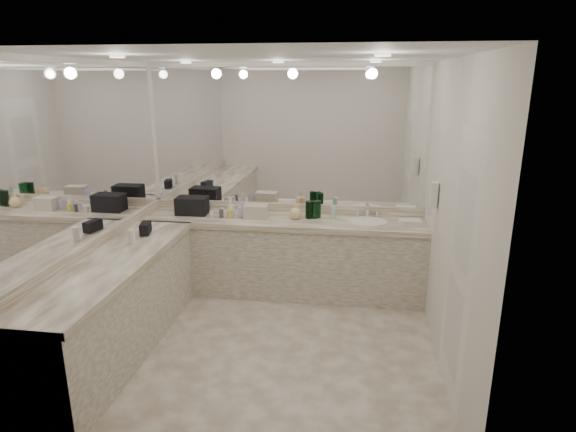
% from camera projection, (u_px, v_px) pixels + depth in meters
% --- Properties ---
extents(floor, '(3.20, 3.20, 0.00)m').
position_uv_depth(floor, '(264.00, 345.00, 4.56)').
color(floor, beige).
rests_on(floor, ground).
extents(ceiling, '(3.20, 3.20, 0.00)m').
position_uv_depth(ceiling, '(259.00, 56.00, 3.83)').
color(ceiling, white).
rests_on(ceiling, floor).
extents(wall_back, '(3.20, 0.02, 2.60)m').
position_uv_depth(wall_back, '(286.00, 178.00, 5.62)').
color(wall_back, silver).
rests_on(wall_back, floor).
extents(wall_left, '(0.02, 3.00, 2.60)m').
position_uv_depth(wall_left, '(91.00, 206.00, 4.41)').
color(wall_left, silver).
rests_on(wall_left, floor).
extents(wall_right, '(0.02, 3.00, 2.60)m').
position_uv_depth(wall_right, '(451.00, 220.00, 3.98)').
color(wall_right, silver).
rests_on(wall_right, floor).
extents(vanity_back_base, '(3.20, 0.60, 0.84)m').
position_uv_depth(vanity_back_base, '(283.00, 258.00, 5.58)').
color(vanity_back_base, beige).
rests_on(vanity_back_base, floor).
extents(vanity_back_top, '(3.20, 0.64, 0.06)m').
position_uv_depth(vanity_back_top, '(283.00, 221.00, 5.45)').
color(vanity_back_top, silver).
rests_on(vanity_back_top, vanity_back_base).
extents(vanity_left_base, '(0.60, 2.40, 0.84)m').
position_uv_depth(vanity_left_base, '(115.00, 310.00, 4.33)').
color(vanity_left_base, beige).
rests_on(vanity_left_base, floor).
extents(vanity_left_top, '(0.64, 2.42, 0.06)m').
position_uv_depth(vanity_left_top, '(111.00, 264.00, 4.20)').
color(vanity_left_top, silver).
rests_on(vanity_left_top, vanity_left_base).
extents(backsplash_back, '(3.20, 0.04, 0.10)m').
position_uv_depth(backsplash_back, '(286.00, 208.00, 5.70)').
color(backsplash_back, silver).
rests_on(backsplash_back, vanity_back_top).
extents(backsplash_left, '(0.04, 3.00, 0.10)m').
position_uv_depth(backsplash_left, '(97.00, 242.00, 4.51)').
color(backsplash_left, silver).
rests_on(backsplash_left, vanity_left_top).
extents(mirror_back, '(3.12, 0.01, 1.55)m').
position_uv_depth(mirror_back, '(286.00, 138.00, 5.48)').
color(mirror_back, white).
rests_on(mirror_back, wall_back).
extents(mirror_left, '(0.01, 2.92, 1.55)m').
position_uv_depth(mirror_left, '(86.00, 155.00, 4.28)').
color(mirror_left, white).
rests_on(mirror_left, wall_left).
extents(sink, '(0.44, 0.44, 0.03)m').
position_uv_depth(sink, '(367.00, 222.00, 5.32)').
color(sink, white).
rests_on(sink, vanity_back_top).
extents(faucet, '(0.24, 0.16, 0.14)m').
position_uv_depth(faucet, '(367.00, 211.00, 5.50)').
color(faucet, silver).
rests_on(faucet, vanity_back_top).
extents(wall_phone, '(0.06, 0.10, 0.24)m').
position_uv_depth(wall_phone, '(434.00, 195.00, 4.63)').
color(wall_phone, white).
rests_on(wall_phone, wall_right).
extents(door, '(0.02, 0.82, 2.10)m').
position_uv_depth(door, '(459.00, 271.00, 3.57)').
color(door, white).
rests_on(door, wall_right).
extents(black_toiletry_bag, '(0.36, 0.23, 0.20)m').
position_uv_depth(black_toiletry_bag, '(192.00, 205.00, 5.60)').
color(black_toiletry_bag, black).
rests_on(black_toiletry_bag, vanity_back_top).
extents(black_bag_spill, '(0.13, 0.21, 0.11)m').
position_uv_depth(black_bag_spill, '(146.00, 229.00, 4.90)').
color(black_bag_spill, black).
rests_on(black_bag_spill, vanity_left_top).
extents(cream_cosmetic_case, '(0.27, 0.18, 0.15)m').
position_uv_depth(cream_cosmetic_case, '(256.00, 212.00, 5.43)').
color(cream_cosmetic_case, beige).
rests_on(cream_cosmetic_case, vanity_back_top).
extents(hand_towel, '(0.26, 0.19, 0.04)m').
position_uv_depth(hand_towel, '(410.00, 221.00, 5.26)').
color(hand_towel, white).
rests_on(hand_towel, vanity_back_top).
extents(lotion_left, '(0.06, 0.06, 0.14)m').
position_uv_depth(lotion_left, '(132.00, 236.00, 4.60)').
color(lotion_left, white).
rests_on(lotion_left, vanity_left_top).
extents(soap_bottle_a, '(0.08, 0.08, 0.19)m').
position_uv_depth(soap_bottle_a, '(230.00, 209.00, 5.49)').
color(soap_bottle_a, white).
rests_on(soap_bottle_a, vanity_back_top).
extents(soap_bottle_b, '(0.10, 0.10, 0.18)m').
position_uv_depth(soap_bottle_b, '(242.00, 209.00, 5.50)').
color(soap_bottle_b, silver).
rests_on(soap_bottle_b, vanity_back_top).
extents(soap_bottle_c, '(0.15, 0.15, 0.18)m').
position_uv_depth(soap_bottle_c, '(295.00, 211.00, 5.41)').
color(soap_bottle_c, '#ECCE8C').
rests_on(soap_bottle_c, vanity_back_top).
extents(green_bottle_0, '(0.07, 0.07, 0.20)m').
position_uv_depth(green_bottle_0, '(309.00, 210.00, 5.42)').
color(green_bottle_0, '#124721').
rests_on(green_bottle_0, vanity_back_top).
extents(green_bottle_1, '(0.06, 0.06, 0.20)m').
position_uv_depth(green_bottle_1, '(315.00, 210.00, 5.42)').
color(green_bottle_1, '#124721').
rests_on(green_bottle_1, vanity_back_top).
extents(green_bottle_2, '(0.07, 0.07, 0.19)m').
position_uv_depth(green_bottle_2, '(310.00, 210.00, 5.42)').
color(green_bottle_2, '#124721').
rests_on(green_bottle_2, vanity_back_top).
extents(green_bottle_3, '(0.07, 0.07, 0.20)m').
position_uv_depth(green_bottle_3, '(318.00, 209.00, 5.46)').
color(green_bottle_3, '#124721').
rests_on(green_bottle_3, vanity_back_top).
extents(amenity_bottle_0, '(0.06, 0.06, 0.06)m').
position_uv_depth(amenity_bottle_0, '(201.00, 211.00, 5.65)').
color(amenity_bottle_0, '#3F3F4C').
rests_on(amenity_bottle_0, vanity_back_top).
extents(amenity_bottle_1, '(0.04, 0.04, 0.09)m').
position_uv_depth(amenity_bottle_1, '(222.00, 212.00, 5.55)').
color(amenity_bottle_1, silver).
rests_on(amenity_bottle_1, vanity_back_top).
extents(amenity_bottle_2, '(0.05, 0.05, 0.09)m').
position_uv_depth(amenity_bottle_2, '(221.00, 214.00, 5.47)').
color(amenity_bottle_2, '#3F3F4C').
rests_on(amenity_bottle_2, vanity_back_top).
extents(amenity_bottle_3, '(0.05, 0.05, 0.14)m').
position_uv_depth(amenity_bottle_3, '(297.00, 210.00, 5.53)').
color(amenity_bottle_3, '#E0B28C').
rests_on(amenity_bottle_3, vanity_back_top).
extents(amenity_bottle_4, '(0.05, 0.05, 0.07)m').
position_uv_depth(amenity_bottle_4, '(212.00, 214.00, 5.51)').
color(amenity_bottle_4, white).
rests_on(amenity_bottle_4, vanity_back_top).
extents(amenity_bottle_5, '(0.04, 0.04, 0.10)m').
position_uv_depth(amenity_bottle_5, '(197.00, 208.00, 5.69)').
color(amenity_bottle_5, silver).
rests_on(amenity_bottle_5, vanity_back_top).
extents(amenity_bottle_6, '(0.06, 0.06, 0.14)m').
position_uv_depth(amenity_bottle_6, '(333.00, 212.00, 5.42)').
color(amenity_bottle_6, silver).
rests_on(amenity_bottle_6, vanity_back_top).
extents(amenity_bottle_7, '(0.05, 0.05, 0.08)m').
position_uv_depth(amenity_bottle_7, '(230.00, 214.00, 5.47)').
color(amenity_bottle_7, '#F2D84C').
rests_on(amenity_bottle_7, vanity_back_top).
extents(amenity_bottle_8, '(0.04, 0.04, 0.10)m').
position_uv_depth(amenity_bottle_8, '(233.00, 210.00, 5.61)').
color(amenity_bottle_8, white).
rests_on(amenity_bottle_8, vanity_back_top).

